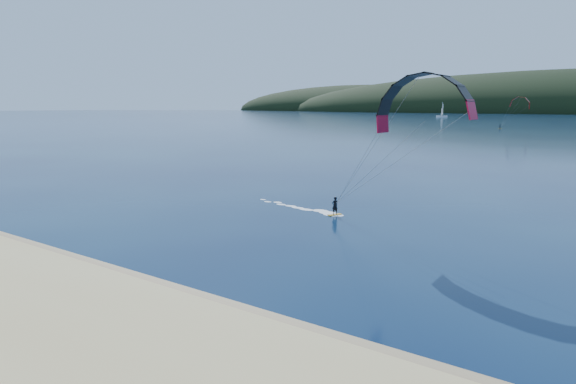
# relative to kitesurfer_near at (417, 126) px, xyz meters

# --- Properties ---
(ground) EXTENTS (1800.00, 1800.00, 0.00)m
(ground) POSITION_rel_kitesurfer_near_xyz_m (-4.88, -21.53, -8.22)
(ground) COLOR #061232
(ground) RESTS_ON ground
(wet_sand) EXTENTS (220.00, 2.50, 0.10)m
(wet_sand) POSITION_rel_kitesurfer_near_xyz_m (-4.88, -17.03, -8.17)
(wet_sand) COLOR #957856
(wet_sand) RESTS_ON ground
(kitesurfer_near) EXTENTS (23.53, 7.37, 12.49)m
(kitesurfer_near) POSITION_rel_kitesurfer_near_xyz_m (0.00, 0.00, 0.00)
(kitesurfer_near) COLOR #C88D17
(kitesurfer_near) RESTS_ON ground
(kitesurfer_far) EXTENTS (12.19, 5.31, 12.03)m
(kitesurfer_far) POSITION_rel_kitesurfer_near_xyz_m (-25.11, 182.22, 0.98)
(kitesurfer_far) COLOR #C88D17
(kitesurfer_far) RESTS_ON ground
(sailboat) EXTENTS (8.99, 6.04, 12.57)m
(sailboat) POSITION_rel_kitesurfer_near_xyz_m (-116.05, 372.35, -7.30)
(sailboat) COLOR white
(sailboat) RESTS_ON ground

